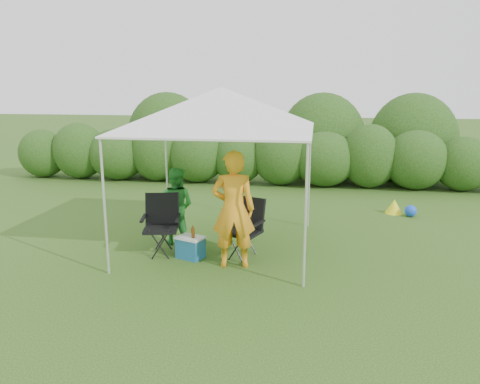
# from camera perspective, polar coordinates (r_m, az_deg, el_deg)

# --- Properties ---
(ground) EXTENTS (70.00, 70.00, 0.00)m
(ground) POSITION_cam_1_polar(r_m,az_deg,el_deg) (8.08, -2.85, -7.82)
(ground) COLOR #3A611E
(hedge) EXTENTS (15.28, 1.53, 1.80)m
(hedge) POSITION_cam_1_polar(r_m,az_deg,el_deg) (13.63, 2.52, 4.37)
(hedge) COLOR #2D531A
(hedge) RESTS_ON ground
(canopy) EXTENTS (3.10, 3.10, 2.83)m
(canopy) POSITION_cam_1_polar(r_m,az_deg,el_deg) (8.05, -2.30, 10.09)
(canopy) COLOR silver
(canopy) RESTS_ON ground
(chair_right) EXTENTS (0.74, 0.72, 1.00)m
(chair_right) POSITION_cam_1_polar(r_m,az_deg,el_deg) (7.93, 0.66, -3.89)
(chair_right) COLOR black
(chair_right) RESTS_ON ground
(chair_left) EXTENTS (0.72, 0.68, 1.03)m
(chair_left) POSITION_cam_1_polar(r_m,az_deg,el_deg) (8.20, -9.56, -3.39)
(chair_left) COLOR black
(chair_left) RESTS_ON ground
(man) EXTENTS (0.76, 0.57, 1.89)m
(man) POSITION_cam_1_polar(r_m,az_deg,el_deg) (7.37, -0.82, -2.15)
(man) COLOR orange
(man) RESTS_ON ground
(woman) EXTENTS (0.76, 0.63, 1.42)m
(woman) POSITION_cam_1_polar(r_m,az_deg,el_deg) (8.61, -7.82, -1.68)
(woman) COLOR green
(woman) RESTS_ON ground
(cooler) EXTENTS (0.53, 0.46, 0.37)m
(cooler) POSITION_cam_1_polar(r_m,az_deg,el_deg) (7.98, -6.06, -6.71)
(cooler) COLOR #1F608E
(cooler) RESTS_ON ground
(bottle) EXTENTS (0.06, 0.06, 0.22)m
(bottle) POSITION_cam_1_polar(r_m,az_deg,el_deg) (7.84, -5.76, -4.82)
(bottle) COLOR #592D0C
(bottle) RESTS_ON cooler
(lawn_toy) EXTENTS (0.65, 0.54, 0.32)m
(lawn_toy) POSITION_cam_1_polar(r_m,az_deg,el_deg) (11.14, 18.74, -1.81)
(lawn_toy) COLOR yellow
(lawn_toy) RESTS_ON ground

